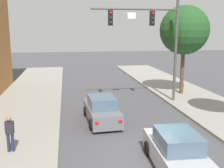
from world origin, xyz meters
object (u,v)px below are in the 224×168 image
at_px(car_lead_grey, 102,110).
at_px(traffic_signal_mast, 153,32).
at_px(car_following_silver, 176,152).
at_px(pedestrian_sidewalk_left_walker, 10,132).
at_px(street_tree_second, 184,30).

bearing_deg(car_lead_grey, traffic_signal_mast, 40.17).
relative_size(traffic_signal_mast, car_lead_grey, 1.74).
height_order(traffic_signal_mast, car_lead_grey, traffic_signal_mast).
height_order(car_following_silver, pedestrian_sidewalk_left_walker, pedestrian_sidewalk_left_walker).
bearing_deg(traffic_signal_mast, car_lead_grey, -139.83).
relative_size(car_lead_grey, pedestrian_sidewalk_left_walker, 2.63).
bearing_deg(street_tree_second, pedestrian_sidewalk_left_walker, -142.39).
xyz_separation_m(car_lead_grey, pedestrian_sidewalk_left_walker, (-4.59, -3.69, 0.34)).
bearing_deg(street_tree_second, car_following_silver, -114.73).
xyz_separation_m(traffic_signal_mast, car_following_silver, (-2.10, -9.78, -4.61)).
relative_size(car_following_silver, street_tree_second, 0.59).
distance_m(traffic_signal_mast, pedestrian_sidewalk_left_walker, 12.26).
bearing_deg(car_following_silver, pedestrian_sidewalk_left_walker, 159.98).
relative_size(pedestrian_sidewalk_left_walker, street_tree_second, 0.22).
xyz_separation_m(car_lead_grey, car_following_silver, (2.18, -6.16, 0.00)).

